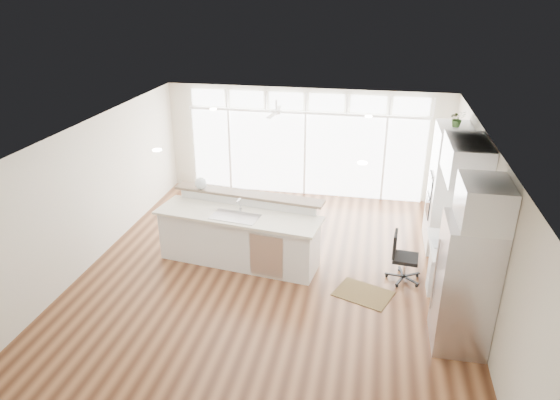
# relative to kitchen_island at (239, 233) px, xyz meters

# --- Properties ---
(floor) EXTENTS (7.00, 8.00, 0.02)m
(floor) POSITION_rel_kitchen_island_xyz_m (0.73, -0.29, -0.64)
(floor) COLOR #492816
(floor) RESTS_ON ground
(ceiling) EXTENTS (7.00, 8.00, 0.02)m
(ceiling) POSITION_rel_kitchen_island_xyz_m (0.73, -0.29, 2.07)
(ceiling) COLOR silver
(ceiling) RESTS_ON wall_back
(wall_back) EXTENTS (7.00, 0.04, 2.70)m
(wall_back) POSITION_rel_kitchen_island_xyz_m (0.73, 3.71, 0.72)
(wall_back) COLOR beige
(wall_back) RESTS_ON floor
(wall_front) EXTENTS (7.00, 0.04, 2.70)m
(wall_front) POSITION_rel_kitchen_island_xyz_m (0.73, -4.29, 0.72)
(wall_front) COLOR beige
(wall_front) RESTS_ON floor
(wall_left) EXTENTS (0.04, 8.00, 2.70)m
(wall_left) POSITION_rel_kitchen_island_xyz_m (-2.77, -0.29, 0.72)
(wall_left) COLOR beige
(wall_left) RESTS_ON floor
(wall_right) EXTENTS (0.04, 8.00, 2.70)m
(wall_right) POSITION_rel_kitchen_island_xyz_m (4.23, -0.29, 0.72)
(wall_right) COLOR beige
(wall_right) RESTS_ON floor
(glass_wall) EXTENTS (5.80, 0.06, 2.08)m
(glass_wall) POSITION_rel_kitchen_island_xyz_m (0.73, 3.65, 0.42)
(glass_wall) COLOR silver
(glass_wall) RESTS_ON wall_back
(transom_row) EXTENTS (5.90, 0.06, 0.40)m
(transom_row) POSITION_rel_kitchen_island_xyz_m (0.73, 3.65, 1.75)
(transom_row) COLOR silver
(transom_row) RESTS_ON wall_back
(desk_window) EXTENTS (0.04, 0.85, 0.85)m
(desk_window) POSITION_rel_kitchen_island_xyz_m (4.19, 0.01, 0.92)
(desk_window) COLOR white
(desk_window) RESTS_ON wall_right
(ceiling_fan) EXTENTS (1.16, 1.16, 0.32)m
(ceiling_fan) POSITION_rel_kitchen_island_xyz_m (0.23, 2.51, 1.85)
(ceiling_fan) COLOR white
(ceiling_fan) RESTS_ON ceiling
(recessed_lights) EXTENTS (3.40, 3.00, 0.02)m
(recessed_lights) POSITION_rel_kitchen_island_xyz_m (0.73, -0.09, 2.05)
(recessed_lights) COLOR white
(recessed_lights) RESTS_ON ceiling
(oven_cabinet) EXTENTS (0.64, 1.20, 2.50)m
(oven_cabinet) POSITION_rel_kitchen_island_xyz_m (3.90, 1.51, 0.62)
(oven_cabinet) COLOR white
(oven_cabinet) RESTS_ON floor
(desk_nook) EXTENTS (0.72, 1.30, 0.76)m
(desk_nook) POSITION_rel_kitchen_island_xyz_m (3.86, 0.01, -0.25)
(desk_nook) COLOR white
(desk_nook) RESTS_ON floor
(upper_cabinets) EXTENTS (0.64, 1.30, 0.64)m
(upper_cabinets) POSITION_rel_kitchen_island_xyz_m (3.90, 0.01, 1.72)
(upper_cabinets) COLOR white
(upper_cabinets) RESTS_ON wall_right
(refrigerator) EXTENTS (0.76, 0.90, 2.00)m
(refrigerator) POSITION_rel_kitchen_island_xyz_m (3.84, -1.64, 0.37)
(refrigerator) COLOR silver
(refrigerator) RESTS_ON floor
(fridge_cabinet) EXTENTS (0.64, 0.90, 0.60)m
(fridge_cabinet) POSITION_rel_kitchen_island_xyz_m (3.90, -1.64, 1.67)
(fridge_cabinet) COLOR white
(fridge_cabinet) RESTS_ON wall_right
(framed_photos) EXTENTS (0.06, 0.22, 0.80)m
(framed_photos) POSITION_rel_kitchen_island_xyz_m (4.19, 0.63, 0.77)
(framed_photos) COLOR black
(framed_photos) RESTS_ON wall_right
(kitchen_island) EXTENTS (3.28, 1.61, 1.25)m
(kitchen_island) POSITION_rel_kitchen_island_xyz_m (0.00, 0.00, 0.00)
(kitchen_island) COLOR white
(kitchen_island) RESTS_ON floor
(rug) EXTENTS (1.12, 0.97, 0.01)m
(rug) POSITION_rel_kitchen_island_xyz_m (2.41, -0.65, -0.62)
(rug) COLOR #332410
(rug) RESTS_ON floor
(office_chair) EXTENTS (0.52, 0.49, 0.93)m
(office_chair) POSITION_rel_kitchen_island_xyz_m (3.11, -0.05, -0.16)
(office_chair) COLOR black
(office_chair) RESTS_ON floor
(fishbowl) EXTENTS (0.27, 0.27, 0.24)m
(fishbowl) POSITION_rel_kitchen_island_xyz_m (-0.89, 0.53, 0.75)
(fishbowl) COLOR silver
(fishbowl) RESTS_ON kitchen_island
(monitor) EXTENTS (0.11, 0.46, 0.38)m
(monitor) POSITION_rel_kitchen_island_xyz_m (3.78, 0.01, 0.32)
(monitor) COLOR black
(monitor) RESTS_ON desk_nook
(keyboard) EXTENTS (0.16, 0.35, 0.02)m
(keyboard) POSITION_rel_kitchen_island_xyz_m (3.61, 0.01, 0.14)
(keyboard) COLOR silver
(keyboard) RESTS_ON desk_nook
(potted_plant) EXTENTS (0.33, 0.35, 0.25)m
(potted_plant) POSITION_rel_kitchen_island_xyz_m (3.90, 1.51, 2.00)
(potted_plant) COLOR #3B6129
(potted_plant) RESTS_ON oven_cabinet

